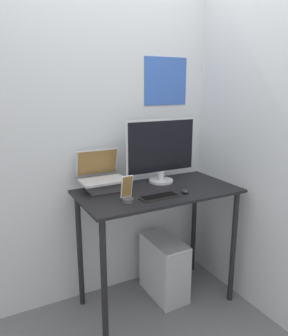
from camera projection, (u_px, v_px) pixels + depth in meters
ground_plane at (178, 325)px, 2.36m from camera, size 12.00×12.00×0.00m
wall_back at (134, 134)px, 2.64m from camera, size 6.00×0.06×2.60m
wall_side_right at (260, 140)px, 2.34m from camera, size 0.05×6.00×2.60m
desk at (158, 210)px, 2.43m from camera, size 1.17×0.61×0.94m
laptop at (103, 180)px, 2.38m from camera, size 0.33×0.26×0.29m
monitor at (161, 151)px, 2.53m from camera, size 0.59×0.19×0.49m
keyboard at (159, 197)px, 2.22m from camera, size 0.27×0.10×0.02m
mouse at (185, 191)px, 2.32m from camera, size 0.04×0.07×0.03m
cell_phone at (127, 194)px, 2.14m from camera, size 0.08×0.07×0.18m
computer_tower at (164, 268)px, 2.66m from camera, size 0.23×0.44×0.48m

